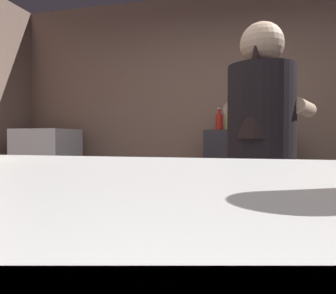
{
  "coord_description": "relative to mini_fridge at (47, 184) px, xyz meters",
  "views": [
    {
      "loc": [
        0.13,
        -1.41,
        1.13
      ],
      "look_at": [
        -0.03,
        -0.75,
        1.11
      ],
      "focal_mm": 34.51,
      "sensor_mm": 36.0,
      "label": 1
    }
  ],
  "objects": [
    {
      "name": "bottle_soy",
      "position": [
        2.16,
        0.08,
        0.69
      ],
      "size": [
        0.07,
        0.07,
        0.24
      ],
      "color": "black",
      "rests_on": "back_shelf"
    },
    {
      "name": "wall_back",
      "position": [
        2.06,
        0.45,
        0.74
      ],
      "size": [
        5.2,
        0.1,
        2.7
      ],
      "primitive_type": "cube",
      "color": "#927461",
      "rests_on": "ground"
    },
    {
      "name": "mini_fridge",
      "position": [
        0.0,
        0.0,
        0.0
      ],
      "size": [
        0.58,
        0.58,
        1.23
      ],
      "color": "white",
      "rests_on": "ground"
    },
    {
      "name": "back_shelf",
      "position": [
        2.17,
        0.17,
        -0.01
      ],
      "size": [
        0.84,
        0.36,
        1.21
      ],
      "primitive_type": "cube",
      "color": "#323239",
      "rests_on": "ground"
    },
    {
      "name": "bottle_hot_sauce",
      "position": [
        2.38,
        0.13,
        0.7
      ],
      "size": [
        0.06,
        0.06,
        0.27
      ],
      "color": "#3C5FA2",
      "rests_on": "back_shelf"
    },
    {
      "name": "mixing_bowl",
      "position": [
        1.7,
        -1.1,
        0.3
      ],
      "size": [
        0.16,
        0.16,
        0.04
      ],
      "primitive_type": "cylinder",
      "color": "#C35531",
      "rests_on": "prep_counter"
    },
    {
      "name": "prep_counter",
      "position": [
        2.41,
        -0.99,
        -0.17
      ],
      "size": [
        2.1,
        0.6,
        0.89
      ],
      "primitive_type": "cube",
      "color": "brown",
      "rests_on": "ground"
    },
    {
      "name": "bottle_vinegar",
      "position": [
        1.97,
        0.21,
        0.69
      ],
      "size": [
        0.07,
        0.07,
        0.24
      ],
      "color": "#C8C777",
      "rests_on": "back_shelf"
    },
    {
      "name": "chefs_knife",
      "position": [
        2.53,
        -1.04,
        0.28
      ],
      "size": [
        0.24,
        0.05,
        0.01
      ],
      "primitive_type": "cube",
      "rotation": [
        0.0,
        0.0,
        -0.06
      ],
      "color": "silver",
      "rests_on": "prep_counter"
    },
    {
      "name": "bottle_olive_oil",
      "position": [
        1.9,
        0.1,
        0.68
      ],
      "size": [
        0.07,
        0.07,
        0.22
      ],
      "color": "red",
      "rests_on": "back_shelf"
    },
    {
      "name": "bartender",
      "position": [
        2.25,
        -1.45,
        0.38
      ],
      "size": [
        0.5,
        0.55,
        1.72
      ],
      "rotation": [
        0.0,
        0.0,
        1.24
      ],
      "color": "#272E34",
      "rests_on": "ground"
    }
  ]
}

